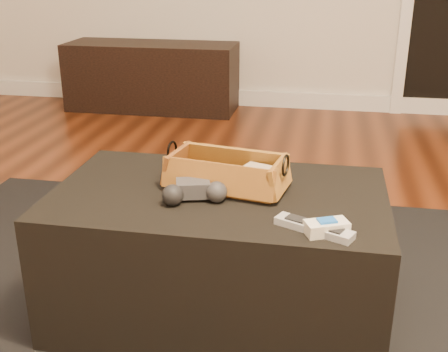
% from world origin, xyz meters
% --- Properties ---
extents(floor, '(5.00, 5.50, 0.01)m').
position_xyz_m(floor, '(0.00, 0.00, -0.01)').
color(floor, brown).
rests_on(floor, ground).
extents(baseboard, '(5.00, 0.04, 0.12)m').
position_xyz_m(baseboard, '(0.00, 2.73, 0.06)').
color(baseboard, white).
rests_on(baseboard, floor).
extents(media_cabinet, '(1.26, 0.45, 0.49)m').
position_xyz_m(media_cabinet, '(-0.96, 2.51, 0.25)').
color(media_cabinet, black).
rests_on(media_cabinet, floor).
extents(area_rug, '(2.60, 2.00, 0.01)m').
position_xyz_m(area_rug, '(0.04, -0.04, 0.01)').
color(area_rug, black).
rests_on(area_rug, floor).
extents(ottoman, '(1.00, 0.60, 0.42)m').
position_xyz_m(ottoman, '(0.04, 0.01, 0.22)').
color(ottoman, black).
rests_on(ottoman, area_rug).
extents(tv_remote, '(0.20, 0.06, 0.02)m').
position_xyz_m(tv_remote, '(0.04, 0.03, 0.45)').
color(tv_remote, black).
rests_on(tv_remote, wicker_basket).
extents(cloth_bundle, '(0.12, 0.10, 0.06)m').
position_xyz_m(cloth_bundle, '(0.16, 0.05, 0.47)').
color(cloth_bundle, tan).
rests_on(cloth_bundle, wicker_basket).
extents(wicker_basket, '(0.39, 0.25, 0.13)m').
position_xyz_m(wicker_basket, '(0.06, 0.04, 0.48)').
color(wicker_basket, '#8C5D1F').
rests_on(wicker_basket, ottoman).
extents(game_controller, '(0.20, 0.14, 0.06)m').
position_xyz_m(game_controller, '(-0.02, -0.08, 0.46)').
color(game_controller, '#343336').
rests_on(game_controller, ottoman).
extents(silver_remote, '(0.21, 0.13, 0.02)m').
position_xyz_m(silver_remote, '(0.33, -0.21, 0.44)').
color(silver_remote, '#BABDC2').
rests_on(silver_remote, ottoman).
extents(cream_gadget, '(0.12, 0.09, 0.04)m').
position_xyz_m(cream_gadget, '(0.36, -0.21, 0.45)').
color(cream_gadget, silver).
rests_on(cream_gadget, ottoman).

